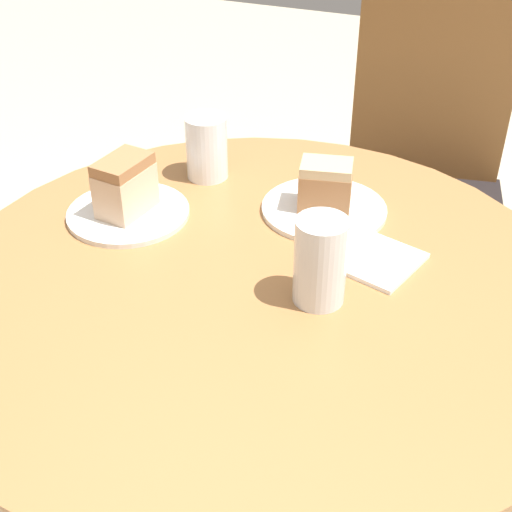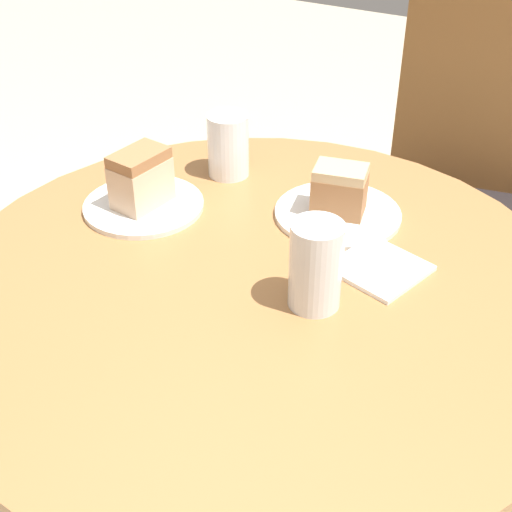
# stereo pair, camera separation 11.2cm
# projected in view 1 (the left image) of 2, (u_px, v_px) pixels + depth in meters

# --- Properties ---
(table) EXTENTS (1.03, 1.03, 0.75)m
(table) POSITION_uv_depth(u_px,v_px,m) (256.00, 364.00, 1.26)
(table) COLOR #9E6B3D
(table) RESTS_ON ground_plane
(chair) EXTENTS (0.52, 0.52, 0.96)m
(chair) POSITION_uv_depth(u_px,v_px,m) (422.00, 181.00, 1.94)
(chair) COLOR brown
(chair) RESTS_ON ground_plane
(plate_near) EXTENTS (0.23, 0.23, 0.01)m
(plate_near) POSITION_uv_depth(u_px,v_px,m) (324.00, 209.00, 1.31)
(plate_near) COLOR silver
(plate_near) RESTS_ON table
(plate_far) EXTENTS (0.22, 0.22, 0.01)m
(plate_far) POSITION_uv_depth(u_px,v_px,m) (128.00, 213.00, 1.30)
(plate_far) COLOR silver
(plate_far) RESTS_ON table
(cake_slice_near) EXTENTS (0.11, 0.09, 0.09)m
(cake_slice_near) POSITION_uv_depth(u_px,v_px,m) (326.00, 185.00, 1.28)
(cake_slice_near) COLOR #9E6B42
(cake_slice_near) RESTS_ON plate_near
(cake_slice_far) EXTENTS (0.08, 0.11, 0.10)m
(cake_slice_far) POSITION_uv_depth(u_px,v_px,m) (125.00, 186.00, 1.27)
(cake_slice_far) COLOR beige
(cake_slice_far) RESTS_ON plate_far
(glass_lemonade) EXTENTS (0.08, 0.08, 0.14)m
(glass_lemonade) POSITION_uv_depth(u_px,v_px,m) (320.00, 265.00, 1.06)
(glass_lemonade) COLOR silver
(glass_lemonade) RESTS_ON table
(glass_water) EXTENTS (0.08, 0.08, 0.13)m
(glass_water) POSITION_uv_depth(u_px,v_px,m) (207.00, 150.00, 1.39)
(glass_water) COLOR silver
(glass_water) RESTS_ON table
(napkin_stack) EXTENTS (0.16, 0.16, 0.01)m
(napkin_stack) POSITION_uv_depth(u_px,v_px,m) (375.00, 259.00, 1.18)
(napkin_stack) COLOR white
(napkin_stack) RESTS_ON table
(fork) EXTENTS (0.08, 0.16, 0.00)m
(fork) POSITION_uv_depth(u_px,v_px,m) (374.00, 245.00, 1.22)
(fork) COLOR silver
(fork) RESTS_ON table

